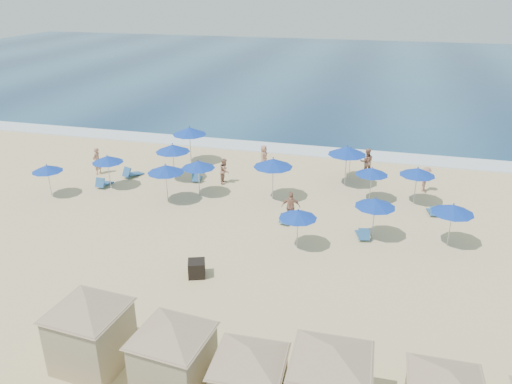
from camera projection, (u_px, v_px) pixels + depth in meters
ground at (255, 248)px, 24.38m from camera, size 160.00×160.00×0.00m
ocean at (352, 69)px, 73.29m from camera, size 160.00×80.00×0.06m
surf_line at (307, 151)px, 38.15m from camera, size 160.00×2.50×0.08m
trash_bin at (197, 269)px, 21.91m from camera, size 0.95×0.95×0.74m
cabana_0 at (89, 322)px, 16.38m from camera, size 4.69×4.69×2.95m
cabana_1 at (173, 347)px, 15.36m from camera, size 4.50×4.50×2.84m
cabana_2 at (250, 372)px, 14.51m from camera, size 4.25×4.25×2.67m
cabana_3 at (331, 374)px, 14.26m from camera, size 4.66×4.66×2.93m
umbrella_0 at (107, 159)px, 30.69m from camera, size 1.93×1.93×2.20m
umbrella_1 at (47, 168)px, 29.54m from camera, size 1.81×1.81×2.06m
umbrella_2 at (189, 131)px, 34.81m from camera, size 2.39×2.39×2.72m
umbrella_3 at (198, 164)px, 29.57m from camera, size 2.01×2.01×2.29m
umbrella_4 at (173, 148)px, 31.79m from camera, size 2.22×2.22×2.52m
umbrella_5 at (273, 163)px, 28.93m from camera, size 2.32×2.32×2.64m
umbrella_6 at (298, 214)px, 23.64m from camera, size 1.85×1.85×2.10m
umbrella_7 at (347, 151)px, 30.84m from camera, size 2.37×2.37×2.70m
umbrella_8 at (375, 203)px, 24.48m from camera, size 2.01×2.01×2.29m
umbrella_9 at (351, 151)px, 32.12m from camera, size 1.95×1.95×2.22m
umbrella_10 at (418, 172)px, 28.43m from camera, size 2.02×2.02×2.30m
umbrella_11 at (453, 209)px, 23.80m from camera, size 2.02×2.02×2.29m
umbrella_12 at (372, 171)px, 28.82m from camera, size 1.90×1.90×2.16m
umbrella_13 at (166, 169)px, 28.57m from camera, size 2.12×2.12×2.41m
beach_chair_0 at (103, 183)px, 31.48m from camera, size 0.59×1.31×0.72m
beach_chair_1 at (131, 173)px, 33.07m from camera, size 1.11×1.53×0.77m
beach_chair_2 at (197, 178)px, 32.40m from camera, size 0.76×1.27×0.65m
beach_chair_3 at (287, 219)px, 26.79m from camera, size 0.84×1.25×0.63m
beach_chair_4 at (363, 234)px, 25.18m from camera, size 0.82×1.36×0.70m
beach_chair_5 at (433, 211)px, 27.75m from camera, size 0.63×1.17×0.61m
beachgoer_0 at (97, 161)px, 33.36m from camera, size 0.50×0.71×1.83m
beachgoer_1 at (225, 171)px, 31.90m from camera, size 0.67×0.84×1.64m
beachgoer_2 at (291, 207)px, 26.76m from camera, size 1.06×0.57×1.71m
beachgoer_3 at (426, 179)px, 30.59m from camera, size 0.96×1.18×1.58m
beachgoer_4 at (264, 157)px, 34.42m from camera, size 0.53×0.81×1.65m
beachgoer_5 at (367, 162)px, 33.15m from camera, size 1.01×0.84×1.86m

